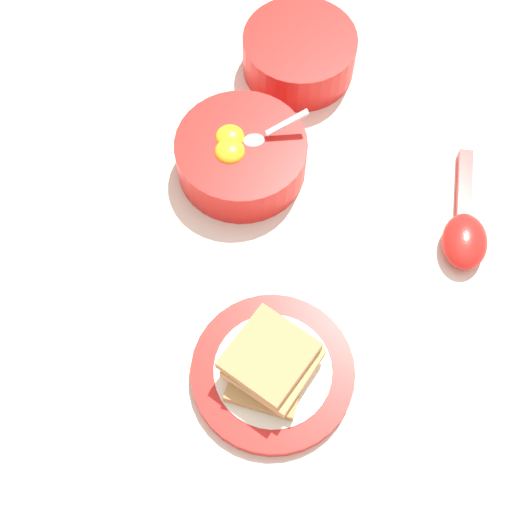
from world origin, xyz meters
name	(u,v)px	position (x,y,z in m)	size (l,w,h in m)	color
ground_plane	(408,197)	(0.00, 0.00, 0.00)	(3.00, 3.00, 0.00)	silver
egg_bowl	(241,155)	(0.19, -0.07, 0.03)	(0.16, 0.16, 0.08)	red
toast_plate	(273,372)	(0.20, 0.19, 0.01)	(0.17, 0.17, 0.02)	red
toast_sandwich	(271,364)	(0.20, 0.19, 0.04)	(0.12, 0.12, 0.04)	tan
soup_spoon	(465,232)	(-0.05, 0.06, 0.01)	(0.08, 0.17, 0.03)	red
congee_bowl	(299,52)	(0.10, -0.22, 0.03)	(0.15, 0.15, 0.06)	red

